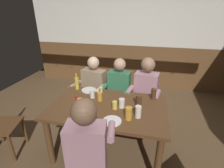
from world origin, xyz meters
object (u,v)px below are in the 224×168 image
Objects in this scene: person_0 at (92,88)px; plate_1 at (89,90)px; dining_table at (108,113)px; pint_glass_0 at (122,103)px; pint_glass_5 at (139,100)px; table_candle at (101,90)px; bottle_0 at (77,83)px; person_2 at (145,91)px; pint_glass_3 at (138,112)px; person_3 at (88,148)px; pint_glass_8 at (153,94)px; bottle_1 at (77,110)px; pint_glass_7 at (92,94)px; pint_glass_4 at (80,104)px; pint_glass_6 at (129,113)px; person_1 at (118,90)px; pint_glass_2 at (100,97)px; plate_0 at (112,121)px; pint_glass_1 at (115,105)px.

person_0 is 0.34m from plate_1.
pint_glass_0 is at bearing 2.77° from dining_table.
person_0 is at bearing 145.99° from pint_glass_5.
table_candle is 0.41m from bottle_0.
pint_glass_3 is (-0.04, -0.88, 0.15)m from person_2.
person_3 is at bearing -127.86° from pint_glass_3.
person_0 is at bearing 9.72° from person_2.
dining_table is 9.92× the size of pint_glass_8.
bottle_0 reaches higher than pint_glass_3.
pint_glass_8 is (0.85, 0.69, -0.04)m from bottle_1.
bottle_0 is 0.91× the size of bottle_1.
pint_glass_4 is at bearing -98.67° from pint_glass_7.
person_2 reaches higher than pint_glass_6.
pint_glass_5 is (0.80, -0.26, 0.06)m from plate_1.
pint_glass_7 is (-0.46, 0.16, -0.00)m from pint_glass_0.
bottle_0 is (-0.14, -0.30, 0.21)m from person_0.
person_1 is 10.00× the size of pint_glass_0.
plate_0 is at bearing -57.51° from pint_glass_2.
person_2 is 5.75× the size of plate_0.
plate_0 is 0.49m from pint_glass_4.
pint_glass_0 is (0.79, -0.39, -0.04)m from bottle_0.
table_candle is 0.21m from plate_1.
bottle_1 is at bearing -65.72° from bottle_0.
person_2 is at bearing 36.67° from pint_glass_7.
person_1 is at bearing 115.40° from pint_glass_3.
person_3 is at bearing -99.79° from pint_glass_1.
pint_glass_6 is (0.32, 0.48, 0.14)m from person_3.
pint_glass_4 is at bearing -155.17° from dining_table.
person_0 and person_1 have the same top height.
bottle_0 is at bearing 146.07° from pint_glass_7.
person_2 is at bearing 45.15° from pint_glass_2.
bottle_1 is 2.32× the size of pint_glass_2.
pint_glass_8 is (0.17, 0.51, 0.00)m from pint_glass_3.
pint_glass_1 is at bearing 74.61° from person_2.
person_2 reaches higher than plate_1.
pint_glass_6 is (0.92, -0.63, -0.02)m from bottle_0.
pint_glass_8 is (0.78, -0.03, 0.04)m from table_candle.
pint_glass_0 is (0.05, 0.34, 0.05)m from plate_0.
pint_glass_3 is (1.02, -0.56, -0.03)m from bottle_0.
pint_glass_2 is 0.85× the size of pint_glass_3.
person_2 is at bearing 57.74° from dining_table.
pint_glass_3 is (0.41, -0.17, 0.18)m from dining_table.
pint_glass_3 is at bearing 119.58° from person_1.
pint_glass_0 is (0.19, -0.70, 0.16)m from person_1.
pint_glass_0 is at bearing -32.19° from plate_1.
pint_glass_8 is at bearing -2.62° from bottle_0.
bottle_0 is at bearing 176.55° from table_candle.
dining_table is at bearing -61.53° from table_candle.
person_2 is at bearing 109.35° from pint_glass_8.
plate_1 is at bearing 99.84° from person_3.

